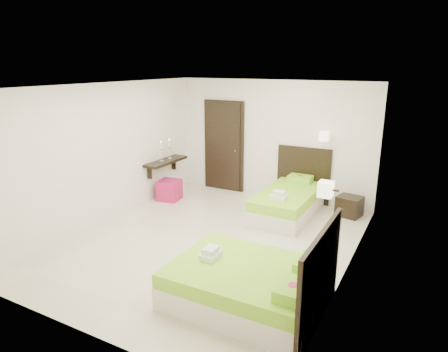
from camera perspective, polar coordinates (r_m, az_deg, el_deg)
The scene contains 7 objects.
floor at distance 6.92m, azimuth -1.93°, elevation -9.30°, with size 5.50×5.50×0.00m, color beige.
bed_single at distance 8.09m, azimuth 9.32°, elevation -3.45°, with size 1.17×1.95×1.61m.
bed_double at distance 5.17m, azimuth 4.08°, elevation -15.11°, with size 1.89×1.60×1.56m.
nightstand at distance 8.32m, azimuth 17.47°, elevation -4.13°, with size 0.45×0.40×0.40m, color black.
ottoman at distance 8.93m, azimuth -7.80°, elevation -2.00°, with size 0.45×0.45×0.45m, color #A9164A.
door at distance 9.39m, azimuth -0.04°, elevation 4.26°, with size 1.02×0.15×2.14m.
console_shelf at distance 9.01m, azimuth -8.34°, elevation 2.05°, with size 0.35×1.20×0.78m.
Camera 1 is at (3.17, -5.40, 2.94)m, focal length 32.00 mm.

